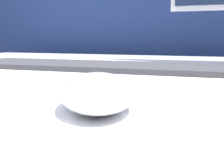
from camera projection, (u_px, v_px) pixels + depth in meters
partition_panel at (188, 86)px, 1.25m from camera, size 5.00×0.03×1.31m
computer_mouse_near at (97, 92)px, 0.28m from camera, size 0.11×0.14×0.03m
keyboard at (88, 71)px, 0.51m from camera, size 0.45×0.15×0.02m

